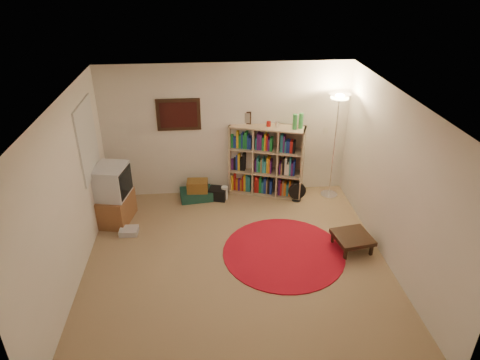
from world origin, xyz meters
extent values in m
cube|color=#8E7453|center=(0.00, 0.00, -0.01)|extent=(4.50, 4.50, 0.02)
cube|color=white|center=(0.00, 0.00, 2.51)|extent=(4.50, 4.50, 0.02)
cube|color=silver|center=(0.00, 2.26, 1.25)|extent=(4.50, 0.02, 2.50)
cube|color=silver|center=(0.00, -2.26, 1.25)|extent=(4.50, 0.02, 2.50)
cube|color=silver|center=(-2.26, 0.00, 1.25)|extent=(0.02, 4.50, 2.50)
cube|color=silver|center=(2.26, 0.00, 1.25)|extent=(0.02, 4.50, 2.50)
cube|color=black|center=(-0.85, 2.23, 1.60)|extent=(0.78, 0.04, 0.58)
cube|color=#3F100C|center=(-0.85, 2.21, 1.60)|extent=(0.66, 0.01, 0.46)
cube|color=white|center=(-2.23, 1.30, 1.55)|extent=(0.03, 1.00, 1.20)
cube|color=beige|center=(1.85, 2.24, 1.20)|extent=(0.08, 0.01, 0.12)
cube|color=tan|center=(0.73, 2.12, 0.01)|extent=(1.43, 0.81, 0.03)
cube|color=tan|center=(0.73, 2.12, 1.36)|extent=(1.43, 0.81, 0.03)
cube|color=tan|center=(0.10, 2.33, 0.69)|extent=(0.15, 0.38, 1.37)
cube|color=tan|center=(1.37, 1.90, 0.69)|extent=(0.15, 0.38, 1.37)
cube|color=tan|center=(0.79, 2.29, 0.69)|extent=(1.31, 0.45, 1.37)
cube|color=tan|center=(0.52, 2.19, 0.69)|extent=(0.15, 0.36, 1.32)
cube|color=tan|center=(0.95, 2.04, 0.69)|extent=(0.15, 0.36, 1.32)
cube|color=tan|center=(0.73, 2.12, 0.46)|extent=(1.37, 0.77, 0.03)
cube|color=tan|center=(0.73, 2.12, 0.92)|extent=(1.37, 0.77, 0.03)
cube|color=gold|center=(0.12, 2.28, 0.18)|extent=(0.09, 0.16, 0.30)
cube|color=#AF1C19|center=(0.16, 2.27, 0.21)|extent=(0.09, 0.16, 0.35)
cube|color=#C86819|center=(0.20, 2.25, 0.15)|extent=(0.09, 0.16, 0.24)
cube|color=#4C1964|center=(0.24, 2.24, 0.15)|extent=(0.08, 0.16, 0.24)
cube|color=#C86819|center=(0.28, 2.23, 0.14)|extent=(0.08, 0.16, 0.22)
cube|color=#AF1C19|center=(0.31, 2.22, 0.18)|extent=(0.08, 0.16, 0.29)
cube|color=gold|center=(0.35, 2.20, 0.21)|extent=(0.09, 0.16, 0.34)
cube|color=teal|center=(0.39, 2.19, 0.21)|extent=(0.09, 0.16, 0.35)
cube|color=teal|center=(0.43, 2.18, 0.19)|extent=(0.09, 0.16, 0.32)
cube|color=#4C1964|center=(0.12, 2.28, 0.59)|extent=(0.09, 0.16, 0.22)
cube|color=black|center=(0.16, 2.27, 0.60)|extent=(0.09, 0.16, 0.24)
cube|color=navy|center=(0.20, 2.25, 0.62)|extent=(0.08, 0.16, 0.29)
cube|color=gold|center=(0.24, 2.24, 0.64)|extent=(0.09, 0.16, 0.33)
cube|color=black|center=(0.28, 2.23, 0.60)|extent=(0.09, 0.16, 0.25)
cube|color=black|center=(0.33, 2.21, 0.65)|extent=(0.09, 0.16, 0.34)
cube|color=#197D34|center=(0.12, 2.28, 1.06)|extent=(0.09, 0.16, 0.27)
cube|color=navy|center=(0.17, 2.26, 1.03)|extent=(0.10, 0.16, 0.22)
cube|color=gold|center=(0.21, 2.25, 1.09)|extent=(0.09, 0.16, 0.34)
cube|color=#197D34|center=(0.26, 2.23, 1.05)|extent=(0.09, 0.16, 0.26)
cube|color=navy|center=(0.29, 2.22, 1.08)|extent=(0.07, 0.16, 0.31)
cube|color=#197D34|center=(0.32, 2.21, 1.06)|extent=(0.08, 0.16, 0.28)
cube|color=#197D34|center=(0.36, 2.20, 1.09)|extent=(0.09, 0.16, 0.33)
cube|color=navy|center=(0.40, 2.19, 1.06)|extent=(0.07, 0.16, 0.27)
cube|color=navy|center=(0.44, 2.17, 1.04)|extent=(0.09, 0.16, 0.23)
cube|color=#AF1C19|center=(0.55, 2.14, 0.20)|extent=(0.09, 0.16, 0.34)
cube|color=#AF1C19|center=(0.59, 2.12, 0.19)|extent=(0.09, 0.16, 0.31)
cube|color=#197D34|center=(0.64, 2.11, 0.19)|extent=(0.09, 0.16, 0.31)
cube|color=teal|center=(0.68, 2.09, 0.15)|extent=(0.09, 0.16, 0.24)
cube|color=navy|center=(0.72, 2.08, 0.19)|extent=(0.09, 0.16, 0.32)
cube|color=olive|center=(0.76, 2.07, 0.18)|extent=(0.07, 0.16, 0.28)
cube|color=black|center=(0.79, 2.06, 0.19)|extent=(0.08, 0.16, 0.32)
cube|color=navy|center=(0.83, 2.04, 0.17)|extent=(0.09, 0.16, 0.27)
cube|color=#4C1964|center=(0.55, 2.14, 0.60)|extent=(0.08, 0.16, 0.24)
cube|color=teal|center=(0.58, 2.13, 0.62)|extent=(0.08, 0.16, 0.29)
cube|color=#197D34|center=(0.61, 2.12, 0.59)|extent=(0.08, 0.16, 0.22)
cube|color=olive|center=(0.65, 2.10, 0.61)|extent=(0.08, 0.16, 0.26)
cube|color=teal|center=(0.68, 2.09, 0.62)|extent=(0.07, 0.16, 0.29)
cube|color=teal|center=(0.71, 2.08, 0.59)|extent=(0.10, 0.16, 0.23)
cube|color=gold|center=(0.75, 2.07, 0.63)|extent=(0.08, 0.16, 0.31)
cube|color=#C86819|center=(0.79, 2.06, 0.63)|extent=(0.08, 0.16, 0.30)
cube|color=#4C1964|center=(0.82, 2.05, 0.60)|extent=(0.08, 0.16, 0.25)
cube|color=teal|center=(0.54, 2.14, 1.04)|extent=(0.07, 0.16, 0.24)
cube|color=#4C1964|center=(0.58, 2.13, 1.08)|extent=(0.09, 0.16, 0.33)
cube|color=#4C1964|center=(0.62, 2.11, 1.08)|extent=(0.09, 0.16, 0.31)
cube|color=#197D34|center=(0.67, 2.10, 1.05)|extent=(0.09, 0.16, 0.26)
cube|color=gold|center=(0.70, 2.09, 1.09)|extent=(0.07, 0.16, 0.33)
cube|color=#AF1C19|center=(0.73, 2.07, 1.07)|extent=(0.08, 0.16, 0.30)
cube|color=#4C1964|center=(0.77, 2.06, 1.04)|extent=(0.08, 0.16, 0.24)
cube|color=#197D34|center=(0.81, 2.05, 1.05)|extent=(0.09, 0.16, 0.26)
cube|color=#4C1964|center=(0.98, 1.99, 0.20)|extent=(0.08, 0.16, 0.33)
cube|color=#AF1C19|center=(1.02, 1.98, 0.16)|extent=(0.08, 0.16, 0.26)
cube|color=olive|center=(1.05, 1.97, 0.18)|extent=(0.08, 0.16, 0.30)
cube|color=#C86819|center=(1.09, 1.96, 0.17)|extent=(0.09, 0.16, 0.27)
cube|color=teal|center=(1.13, 1.94, 0.15)|extent=(0.09, 0.16, 0.23)
cube|color=#C86819|center=(1.18, 1.93, 0.20)|extent=(0.08, 0.16, 0.33)
cube|color=olive|center=(1.21, 1.91, 0.17)|extent=(0.09, 0.16, 0.28)
cube|color=black|center=(1.25, 1.90, 0.14)|extent=(0.08, 0.16, 0.22)
cube|color=olive|center=(1.29, 1.89, 0.16)|extent=(0.08, 0.16, 0.25)
cube|color=#4C1964|center=(0.98, 1.99, 0.59)|extent=(0.08, 0.16, 0.22)
cube|color=olive|center=(1.01, 1.98, 0.59)|extent=(0.07, 0.16, 0.23)
cube|color=black|center=(1.04, 1.97, 0.64)|extent=(0.08, 0.16, 0.31)
cube|color=silver|center=(1.08, 1.96, 0.65)|extent=(0.08, 0.16, 0.34)
cube|color=silver|center=(1.12, 1.95, 0.59)|extent=(0.09, 0.16, 0.22)
cube|color=teal|center=(1.16, 1.93, 0.65)|extent=(0.08, 0.16, 0.35)
cube|color=#4C1964|center=(1.19, 1.92, 0.60)|extent=(0.08, 0.16, 0.25)
cube|color=navy|center=(1.23, 1.91, 0.62)|extent=(0.08, 0.16, 0.29)
cube|color=teal|center=(0.99, 1.99, 1.09)|extent=(0.10, 0.16, 0.34)
cube|color=#4C1964|center=(1.03, 1.98, 1.08)|extent=(0.08, 0.16, 0.31)
cube|color=teal|center=(1.06, 1.97, 1.03)|extent=(0.07, 0.16, 0.22)
cube|color=navy|center=(1.09, 1.96, 1.04)|extent=(0.08, 0.16, 0.24)
cube|color=navy|center=(1.12, 1.95, 1.04)|extent=(0.08, 0.16, 0.23)
cube|color=#AF1C19|center=(1.16, 1.93, 1.04)|extent=(0.10, 0.16, 0.23)
cube|color=black|center=(1.20, 1.92, 1.04)|extent=(0.08, 0.16, 0.23)
cube|color=black|center=(0.37, 2.26, 1.49)|extent=(0.16, 0.07, 0.24)
cube|color=gray|center=(0.36, 2.25, 1.49)|extent=(0.12, 0.05, 0.19)
cylinder|color=#A3170F|center=(0.75, 2.11, 1.42)|extent=(0.10, 0.10, 0.09)
cylinder|color=white|center=(0.90, 2.06, 1.43)|extent=(0.09, 0.09, 0.11)
cylinder|color=green|center=(1.19, 1.92, 1.51)|extent=(0.10, 0.10, 0.27)
cylinder|color=green|center=(1.30, 1.96, 1.51)|extent=(0.10, 0.10, 0.27)
cylinder|color=white|center=(1.94, 1.90, 0.02)|extent=(0.38, 0.38, 0.03)
cylinder|color=white|center=(1.94, 1.90, 0.96)|extent=(0.03, 0.03, 1.86)
cone|color=white|center=(1.94, 1.90, 1.93)|extent=(0.45, 0.45, 0.15)
cylinder|color=#FFD88C|center=(1.94, 1.90, 1.93)|extent=(0.37, 0.37, 0.02)
cylinder|color=black|center=(1.27, 1.77, 0.01)|extent=(0.19, 0.19, 0.03)
cylinder|color=black|center=(1.27, 1.77, 0.10)|extent=(0.04, 0.04, 0.13)
cylinder|color=black|center=(1.27, 1.75, 0.21)|extent=(0.33, 0.10, 0.32)
cube|color=brown|center=(-1.99, 1.37, 0.25)|extent=(0.63, 0.80, 0.50)
cube|color=silver|center=(-1.99, 1.37, 0.77)|extent=(0.60, 0.68, 0.54)
cube|color=black|center=(-1.74, 1.32, 0.77)|extent=(0.12, 0.51, 0.46)
cube|color=black|center=(-1.73, 1.32, 0.77)|extent=(0.10, 0.45, 0.40)
cube|color=silver|center=(-1.72, 0.94, 0.05)|extent=(0.31, 0.26, 0.10)
cube|color=#153A30|center=(-0.61, 1.99, 0.10)|extent=(0.63, 0.45, 0.19)
cube|color=brown|center=(-0.58, 1.95, 0.30)|extent=(0.40, 0.29, 0.22)
cube|color=black|center=(-0.20, 1.96, 0.11)|extent=(0.38, 0.34, 0.22)
cylinder|color=white|center=(-0.07, 1.95, 0.13)|extent=(0.16, 0.16, 0.26)
cylinder|color=maroon|center=(0.75, 0.19, 0.01)|extent=(1.89, 1.89, 0.02)
cube|color=black|center=(1.83, 0.21, 0.22)|extent=(0.63, 0.63, 0.07)
cube|color=black|center=(1.65, -0.04, 0.10)|extent=(0.05, 0.05, 0.20)
cube|color=black|center=(2.08, 0.03, 0.10)|extent=(0.05, 0.05, 0.20)
cube|color=black|center=(1.58, 0.39, 0.10)|extent=(0.05, 0.05, 0.20)
cube|color=black|center=(2.01, 0.46, 0.10)|extent=(0.05, 0.05, 0.20)
camera|label=1|loc=(-0.41, -5.08, 4.11)|focal=32.00mm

